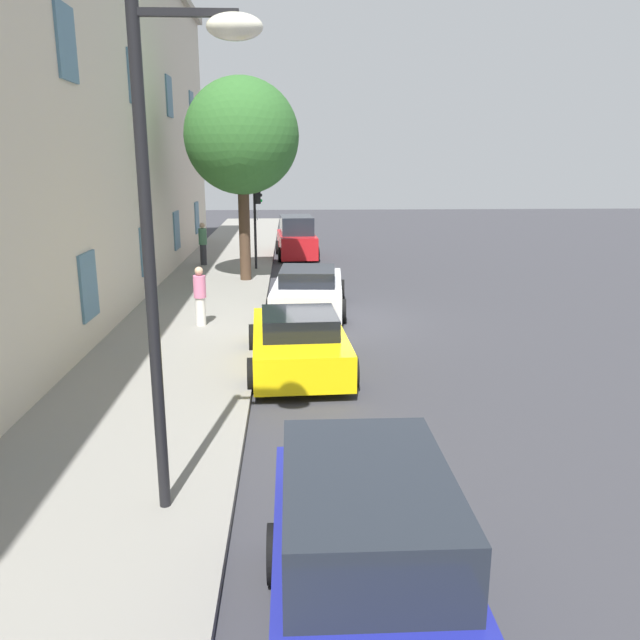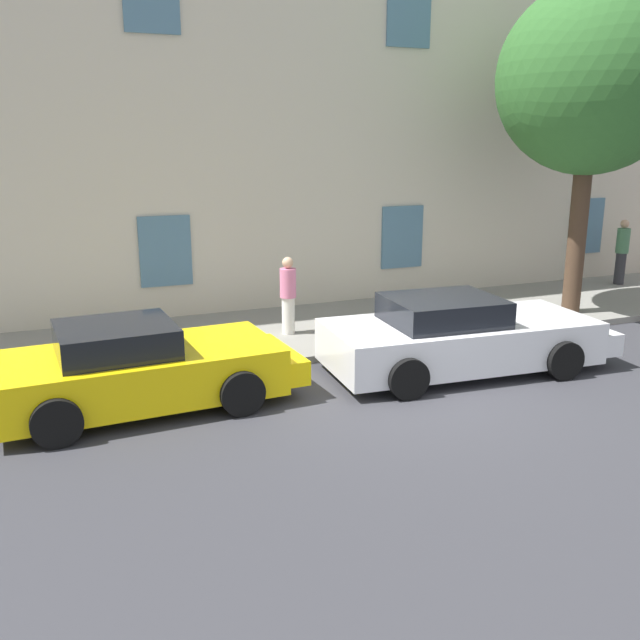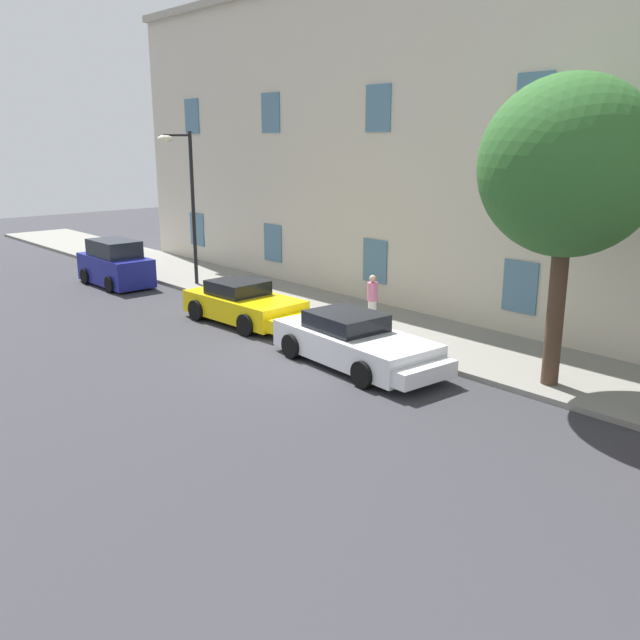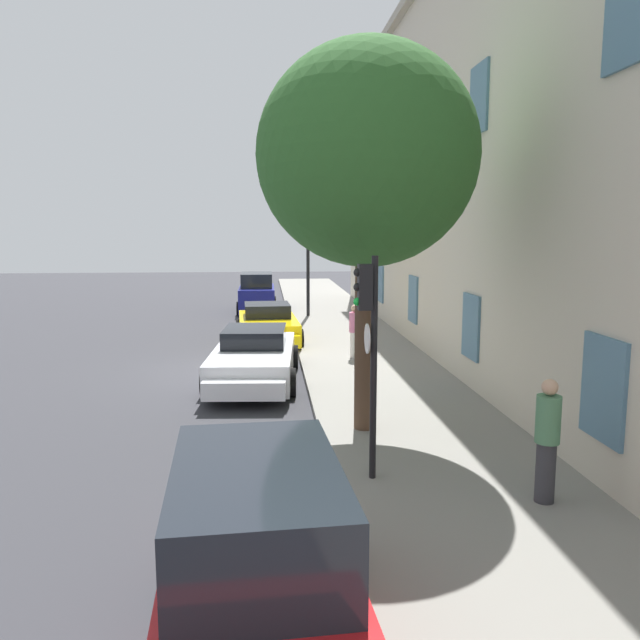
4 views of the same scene
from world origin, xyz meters
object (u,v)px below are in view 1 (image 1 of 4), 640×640
at_px(traffic_light, 257,211).
at_px(street_lamp, 182,177).
at_px(hatchback_parked, 297,239).
at_px(pedestrian_admiring, 203,243).
at_px(hatchback_distant, 365,576).
at_px(pedestrian_strolling, 200,295).
at_px(sportscar_yellow_flank, 309,290).
at_px(sportscar_red_lead, 298,341).
at_px(tree_near_kerb, 242,137).

height_order(traffic_light, street_lamp, street_lamp).
bearing_deg(hatchback_parked, pedestrian_admiring, 125.64).
distance_m(hatchback_parked, hatchback_distant, 23.97).
relative_size(pedestrian_admiring, pedestrian_strolling, 1.11).
bearing_deg(sportscar_yellow_flank, sportscar_red_lead, 175.90).
xyz_separation_m(hatchback_parked, pedestrian_admiring, (-2.77, 3.86, 0.18)).
xyz_separation_m(street_lamp, pedestrian_strolling, (8.92, 1.16, -3.22)).
relative_size(traffic_light, street_lamp, 0.57).
relative_size(tree_near_kerb, pedestrian_admiring, 4.05).
bearing_deg(tree_near_kerb, sportscar_red_lead, -169.62).
relative_size(sportscar_yellow_flank, pedestrian_strolling, 3.34).
relative_size(hatchback_parked, street_lamp, 0.68).
bearing_deg(hatchback_parked, hatchback_distant, -179.23).
relative_size(hatchback_distant, pedestrian_admiring, 2.15).
bearing_deg(tree_near_kerb, hatchback_parked, -17.28).
bearing_deg(pedestrian_admiring, tree_near_kerb, -149.94).
bearing_deg(pedestrian_admiring, sportscar_yellow_flank, -151.57).
relative_size(tree_near_kerb, street_lamp, 1.19).
relative_size(sportscar_red_lead, street_lamp, 0.78).
xyz_separation_m(hatchback_distant, pedestrian_strolling, (11.35, 2.97, 0.11)).
height_order(pedestrian_admiring, pedestrian_strolling, pedestrian_admiring).
xyz_separation_m(street_lamp, pedestrian_admiring, (18.77, 2.37, -3.13)).
distance_m(traffic_light, street_lamp, 17.83).
bearing_deg(sportscar_yellow_flank, street_lamp, 171.27).
bearing_deg(hatchback_distant, sportscar_yellow_flank, 0.38).
bearing_deg(hatchback_parked, street_lamp, 176.05).
xyz_separation_m(hatchback_distant, tree_near_kerb, (17.83, 2.23, 4.27)).
relative_size(sportscar_red_lead, sportscar_yellow_flank, 0.88).
xyz_separation_m(sportscar_yellow_flank, hatchback_parked, (10.33, 0.23, 0.26)).
xyz_separation_m(hatchback_parked, street_lamp, (-21.53, 1.49, 3.31)).
bearing_deg(hatchback_distant, pedestrian_strolling, 14.67).
relative_size(street_lamp, pedestrian_admiring, 3.40).
relative_size(sportscar_red_lead, pedestrian_admiring, 2.65).
bearing_deg(tree_near_kerb, sportscar_yellow_flank, -152.93).
relative_size(tree_near_kerb, traffic_light, 2.09).
relative_size(hatchback_parked, pedestrian_admiring, 2.32).
height_order(street_lamp, pedestrian_strolling, street_lamp).
relative_size(sportscar_yellow_flank, pedestrian_admiring, 3.00).
height_order(hatchback_parked, hatchback_distant, hatchback_parked).
xyz_separation_m(sportscar_red_lead, traffic_light, (11.93, 1.42, 1.82)).
height_order(sportscar_yellow_flank, tree_near_kerb, tree_near_kerb).
relative_size(traffic_light, pedestrian_admiring, 1.93).
height_order(traffic_light, pedestrian_strolling, traffic_light).
distance_m(street_lamp, pedestrian_strolling, 9.55).
bearing_deg(hatchback_parked, sportscar_yellow_flank, -178.71).
relative_size(sportscar_yellow_flank, hatchback_distant, 1.40).
distance_m(hatchback_parked, traffic_light, 4.40).
relative_size(hatchback_parked, tree_near_kerb, 0.57).
height_order(hatchback_parked, pedestrian_admiring, hatchback_parked).
distance_m(hatchback_parked, tree_near_kerb, 7.71).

